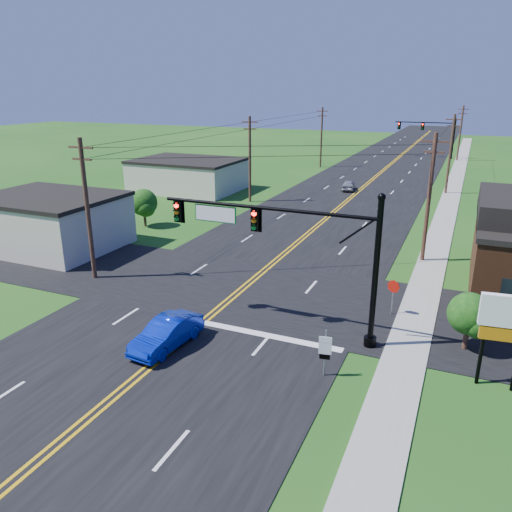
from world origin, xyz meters
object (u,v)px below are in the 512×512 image
at_px(route_sign, 325,350).
at_px(signal_mast_far, 428,131).
at_px(signal_mast_main, 284,241).
at_px(stop_sign, 393,290).
at_px(blue_car, 167,334).

bearing_deg(route_sign, signal_mast_far, 82.39).
height_order(signal_mast_main, route_sign, signal_mast_main).
height_order(signal_mast_main, stop_sign, signal_mast_main).
distance_m(signal_mast_far, stop_sign, 68.25).
bearing_deg(stop_sign, signal_mast_main, -118.81).
bearing_deg(stop_sign, route_sign, -81.03).
bearing_deg(signal_mast_main, blue_car, -138.50).
distance_m(signal_mast_main, signal_mast_far, 72.00).
xyz_separation_m(route_sign, stop_sign, (1.69, 7.40, 0.18)).
xyz_separation_m(blue_car, stop_sign, (9.29, 7.91, 0.78)).
relative_size(blue_car, route_sign, 1.90).
height_order(route_sign, stop_sign, route_sign).
xyz_separation_m(signal_mast_main, blue_car, (-4.44, -3.93, -4.06)).
bearing_deg(route_sign, blue_car, 173.86).
distance_m(signal_mast_far, route_sign, 75.55).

